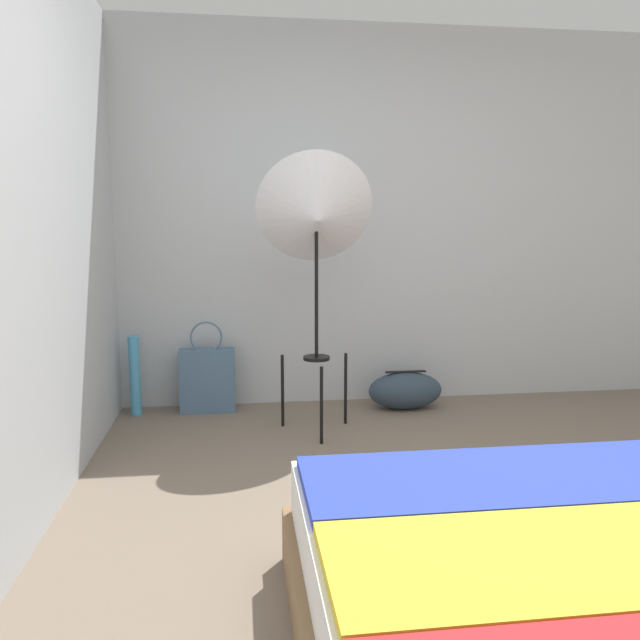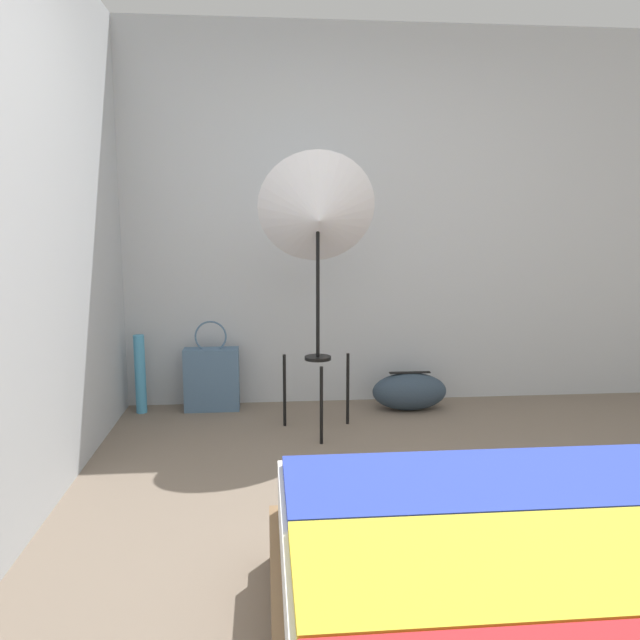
{
  "view_description": "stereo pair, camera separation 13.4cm",
  "coord_description": "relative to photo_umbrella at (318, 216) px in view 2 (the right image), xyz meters",
  "views": [
    {
      "loc": [
        -0.84,
        -2.09,
        1.27
      ],
      "look_at": [
        -0.4,
        1.36,
        0.73
      ],
      "focal_mm": 35.0,
      "sensor_mm": 36.0,
      "label": 1
    },
    {
      "loc": [
        -0.71,
        -2.11,
        1.27
      ],
      "look_at": [
        -0.4,
        1.36,
        0.73
      ],
      "focal_mm": 35.0,
      "sensor_mm": 36.0,
      "label": 2
    }
  ],
  "objects": [
    {
      "name": "paper_roll",
      "position": [
        -1.16,
        0.48,
        -1.04
      ],
      "size": [
        0.07,
        0.07,
        0.53
      ],
      "color": "#4CA3D1",
      "rests_on": "ground_plane"
    },
    {
      "name": "ground_plane",
      "position": [
        0.39,
        -1.58,
        -1.31
      ],
      "size": [
        14.0,
        14.0,
        0.0
      ],
      "primitive_type": "plane",
      "color": "#756656"
    },
    {
      "name": "duffel_bag",
      "position": [
        0.66,
        0.38,
        -1.18
      ],
      "size": [
        0.51,
        0.26,
        0.27
      ],
      "color": "#2D3D4C",
      "rests_on": "ground_plane"
    },
    {
      "name": "wall_side_left",
      "position": [
        -1.3,
        -0.58,
        -0.01
      ],
      "size": [
        0.05,
        8.0,
        2.6
      ],
      "color": "#B7BCC1",
      "rests_on": "ground_plane"
    },
    {
      "name": "tote_bag",
      "position": [
        -0.68,
        0.5,
        -1.09
      ],
      "size": [
        0.37,
        0.14,
        0.62
      ],
      "color": "slate",
      "rests_on": "ground_plane"
    },
    {
      "name": "wall_back",
      "position": [
        0.39,
        0.68,
        -0.01
      ],
      "size": [
        8.0,
        0.05,
        2.6
      ],
      "color": "#B7BCC1",
      "rests_on": "ground_plane"
    },
    {
      "name": "photo_umbrella",
      "position": [
        0.0,
        0.0,
        0.0
      ],
      "size": [
        0.71,
        0.47,
        1.69
      ],
      "color": "black",
      "rests_on": "ground_plane"
    }
  ]
}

